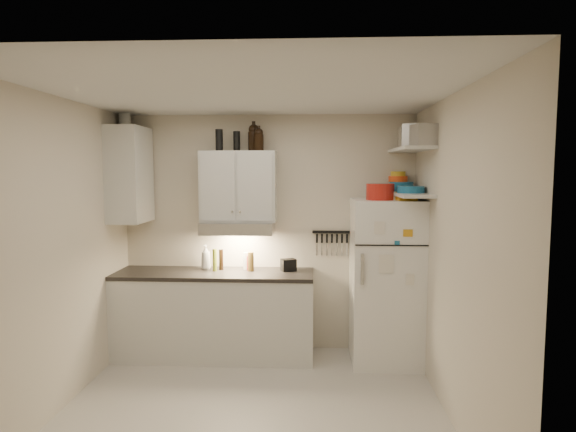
{
  "coord_description": "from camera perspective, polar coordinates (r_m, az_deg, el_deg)",
  "views": [
    {
      "loc": [
        0.49,
        -3.78,
        1.99
      ],
      "look_at": [
        0.25,
        0.9,
        1.55
      ],
      "focal_mm": 30.0,
      "sensor_mm": 36.0,
      "label": 1
    }
  ],
  "objects": [
    {
      "name": "clear_bottle",
      "position": [
        5.28,
        -4.99,
        -5.33
      ],
      "size": [
        0.07,
        0.07,
        0.18
      ],
      "primitive_type": "cylinder",
      "rotation": [
        0.0,
        0.0,
        -0.2
      ],
      "color": "silver",
      "rests_on": "countertop"
    },
    {
      "name": "bowl_yellow",
      "position": [
        5.24,
        12.92,
        4.9
      ],
      "size": [
        0.16,
        0.16,
        0.05
      ],
      "primitive_type": "cylinder",
      "color": "gold",
      "rests_on": "bowl_orange"
    },
    {
      "name": "pepper_mill",
      "position": [
        5.18,
        -4.44,
        -5.41
      ],
      "size": [
        0.08,
        0.08,
        0.2
      ],
      "primitive_type": "cylinder",
      "rotation": [
        0.0,
        0.0,
        0.39
      ],
      "color": "brown",
      "rests_on": "countertop"
    },
    {
      "name": "side_cabinet",
      "position": [
        5.34,
        -18.25,
        4.67
      ],
      "size": [
        0.33,
        0.55,
        1.0
      ],
      "primitive_type": "cube",
      "color": "silver",
      "rests_on": "left_wall"
    },
    {
      "name": "shelf_lo",
      "position": [
        4.91,
        14.23,
        2.51
      ],
      "size": [
        0.3,
        0.95,
        0.03
      ],
      "primitive_type": "cube",
      "color": "silver",
      "rests_on": "right_wall"
    },
    {
      "name": "right_wall",
      "position": [
        4.0,
        19.2,
        -4.87
      ],
      "size": [
        0.02,
        3.0,
        2.6
      ],
      "primitive_type": "cube",
      "color": "beige",
      "rests_on": "ground"
    },
    {
      "name": "soap_bottle",
      "position": [
        5.33,
        -9.71,
        -4.65
      ],
      "size": [
        0.15,
        0.15,
        0.3
      ],
      "primitive_type": "imported",
      "rotation": [
        0.0,
        0.0,
        -0.32
      ],
      "color": "silver",
      "rests_on": "countertop"
    },
    {
      "name": "caddy",
      "position": [
        5.18,
        0.05,
        -5.82
      ],
      "size": [
        0.18,
        0.16,
        0.13
      ],
      "primitive_type": "cube",
      "rotation": [
        0.0,
        0.0,
        0.41
      ],
      "color": "black",
      "rests_on": "countertop"
    },
    {
      "name": "oil_bottle",
      "position": [
        5.22,
        -8.68,
        -5.18
      ],
      "size": [
        0.06,
        0.06,
        0.24
      ],
      "primitive_type": "cylinder",
      "rotation": [
        0.0,
        0.0,
        -0.37
      ],
      "color": "#606B1A",
      "rests_on": "countertop"
    },
    {
      "name": "growler_a",
      "position": [
        5.21,
        -4.08,
        9.27
      ],
      "size": [
        0.14,
        0.14,
        0.29
      ],
      "primitive_type": null,
      "rotation": [
        0.0,
        0.0,
        -0.17
      ],
      "color": "black",
      "rests_on": "upper_cabinet"
    },
    {
      "name": "vinegar_bottle",
      "position": [
        5.28,
        -7.93,
        -5.14
      ],
      "size": [
        0.06,
        0.06,
        0.22
      ],
      "primitive_type": "cylinder",
      "rotation": [
        0.0,
        0.0,
        -0.33
      ],
      "color": "black",
      "rests_on": "countertop"
    },
    {
      "name": "bowl_orange",
      "position": [
        5.24,
        12.91,
        4.3
      ],
      "size": [
        0.2,
        0.2,
        0.06
      ],
      "primitive_type": "cylinder",
      "color": "#DD4314",
      "rests_on": "bowl_teal"
    },
    {
      "name": "upper_cabinet",
      "position": [
        5.18,
        -5.85,
        3.51
      ],
      "size": [
        0.8,
        0.33,
        0.75
      ],
      "primitive_type": "cube",
      "color": "silver",
      "rests_on": "back_wall"
    },
    {
      "name": "countertop",
      "position": [
        5.2,
        -8.72,
        -6.79
      ],
      "size": [
        2.1,
        0.62,
        0.04
      ],
      "primitive_type": "cube",
      "color": "black",
      "rests_on": "base_cabinet"
    },
    {
      "name": "tin_b",
      "position": [
        4.56,
        15.8,
        9.21
      ],
      "size": [
        0.23,
        0.23,
        0.19
      ],
      "primitive_type": "cube",
      "rotation": [
        0.0,
        0.0,
        0.23
      ],
      "color": "#AAAAAD",
      "rests_on": "shelf_hi"
    },
    {
      "name": "thermos_b",
      "position": [
        5.18,
        -8.16,
        8.89
      ],
      "size": [
        0.09,
        0.09,
        0.23
      ],
      "primitive_type": "cylinder",
      "rotation": [
        0.0,
        0.0,
        0.11
      ],
      "color": "black",
      "rests_on": "upper_cabinet"
    },
    {
      "name": "back_wall",
      "position": [
        5.36,
        -2.34,
        -2.04
      ],
      "size": [
        3.2,
        0.02,
        2.6
      ],
      "primitive_type": "cube",
      "color": "beige",
      "rests_on": "ground"
    },
    {
      "name": "dutch_oven",
      "position": [
        4.92,
        10.87,
        2.84
      ],
      "size": [
        0.34,
        0.34,
        0.16
      ],
      "primitive_type": "cylinder",
      "rotation": [
        0.0,
        0.0,
        -0.24
      ],
      "color": "#A81C13",
      "rests_on": "fridge"
    },
    {
      "name": "thermos_a",
      "position": [
        5.22,
        -6.1,
        8.8
      ],
      "size": [
        0.08,
        0.08,
        0.21
      ],
      "primitive_type": "cylinder",
      "rotation": [
        0.0,
        0.0,
        0.18
      ],
      "color": "black",
      "rests_on": "upper_cabinet"
    },
    {
      "name": "plates",
      "position": [
        4.87,
        14.33,
        3.06
      ],
      "size": [
        0.32,
        0.32,
        0.07
      ],
      "primitive_type": "cylinder",
      "rotation": [
        0.0,
        0.0,
        0.24
      ],
      "color": "#19608C",
      "rests_on": "shelf_lo"
    },
    {
      "name": "range_hood",
      "position": [
        5.15,
        -5.91,
        -1.36
      ],
      "size": [
        0.76,
        0.46,
        0.12
      ],
      "primitive_type": "cube",
      "color": "silver",
      "rests_on": "back_wall"
    },
    {
      "name": "spice_jar",
      "position": [
        4.9,
        12.38,
        2.35
      ],
      "size": [
        0.05,
        0.05,
        0.09
      ],
      "primitive_type": "cylinder",
      "rotation": [
        0.0,
        0.0,
        0.04
      ],
      "color": "silver",
      "rests_on": "fridge"
    },
    {
      "name": "red_jar",
      "position": [
        5.23,
        -4.47,
        -5.63
      ],
      "size": [
        0.08,
        0.08,
        0.15
      ],
      "primitive_type": "cylinder",
      "rotation": [
        0.0,
        0.0,
        0.07
      ],
      "color": "#A81C13",
      "rests_on": "countertop"
    },
    {
      "name": "knife_strip",
      "position": [
        5.31,
        5.18,
        -1.9
      ],
      "size": [
        0.42,
        0.02,
        0.03
      ],
      "primitive_type": "cube",
      "color": "black",
      "rests_on": "back_wall"
    },
    {
      "name": "tin_a",
      "position": [
        4.8,
        14.91,
        9.18
      ],
      "size": [
        0.28,
        0.27,
        0.22
      ],
      "primitive_type": "cube",
      "rotation": [
        0.0,
        0.0,
        -0.43
      ],
      "color": "#AAAAAD",
      "rests_on": "shelf_hi"
    },
    {
      "name": "side_jar",
      "position": [
        5.5,
        -18.8,
        10.73
      ],
      "size": [
        0.15,
        0.15,
        0.16
      ],
      "primitive_type": "cylinder",
      "rotation": [
        0.0,
        0.0,
        -0.33
      ],
      "color": "silver",
      "rests_on": "side_cabinet"
    },
    {
      "name": "shelf_hi",
      "position": [
        4.91,
        14.35,
        7.65
      ],
      "size": [
        0.3,
        0.95,
        0.03
      ],
      "primitive_type": "cube",
      "color": "silver",
      "rests_on": "right_wall"
    },
    {
      "name": "ceiling",
      "position": [
        3.86,
        -4.54,
        14.58
      ],
      "size": [
        3.2,
        3.0,
        0.02
      ],
      "primitive_type": "cube",
      "color": "silver",
      "rests_on": "ground"
    },
    {
      "name": "floor",
      "position": [
        4.31,
        -4.26,
        -22.33
      ],
      "size": [
        3.2,
        3.0,
        0.02
      ],
      "primitive_type": "cube",
      "color": "#BCB6AE",
      "rests_on": "ground"
    },
    {
      "name": "base_cabinet",
      "position": [
        5.32,
        -8.65,
        -11.64
      ],
      "size": [
        2.1,
        0.6,
        0.88
      ],
      "primitive_type": "cube",
      "color": "silver",
      "rests_on": "floor"
    },
    {
      "name": "left_wall",
      "position": [
        4.38,
        -25.83,
        -4.24
      ],
      "size": [
        0.02,
        3.0,
        2.6
      ],
      "primitive_type": "cube",
      "color": "beige",
      "rests_on": "ground"
    },
    {
      "name": "book_stack",
      "position": [
        4.93,
        13.64,
        2.3
      ],
      "size": [
        0.23,
        0.26,
        0.08
      ],
      "primitive_type": "cube",
      "rotation": [
        0.0,
        0.0,
        0.17
      ],
      "color": "orange",
      "rests_on": "fridge"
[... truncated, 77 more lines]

